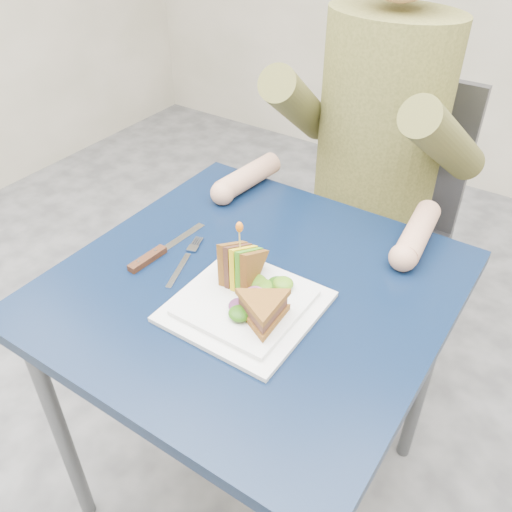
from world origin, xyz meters
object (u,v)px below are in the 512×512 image
Objects in this scene: diner at (382,102)px; fork at (184,262)px; chair at (379,208)px; table at (252,311)px; sandwich_upright at (240,266)px; sandwich_flat at (263,310)px; plate at (246,305)px; knife at (154,255)px.

diner reaches higher than fork.
diner is at bearing -90.00° from chair.
sandwich_upright is (-0.01, -0.03, 0.13)m from table.
chair is at bearing 96.32° from sandwich_flat.
plate is 0.08m from sandwich_upright.
fork is (-0.24, 0.07, -0.04)m from sandwich_flat.
table is 2.88× the size of plate.
sandwich_flat is 0.26m from fork.
sandwich_upright is at bearing 5.53° from knife.
chair reaches higher than knife.
sandwich_flat is (0.09, -0.68, -0.14)m from diner.
table is 0.12m from plate.
table is 4.76× the size of sandwich_flat.
knife is at bearing -106.51° from chair.
fork is at bearing -178.88° from sandwich_upright.
plate is (0.03, -0.66, -0.18)m from diner.
chair is 5.31× the size of fork.
knife is (-0.22, -0.63, -0.18)m from diner.
plate is at bearing -64.61° from table.
diner is at bearing 70.78° from knife.
sandwich_upright is 0.15m from fork.
chair reaches higher than plate.
sandwich_flat reaches higher than plate.
diner reaches higher than sandwich_flat.
sandwich_flat is 1.06× the size of sandwich_upright.
chair is at bearing 92.47° from plate.
plate is at bearing -87.11° from diner.
knife reaches higher than table.
plate is 0.26m from knife.
diner is 0.70m from sandwich_flat.
sandwich_flat is at bearing -47.13° from table.
chair is 0.84m from sandwich_flat.
sandwich_upright is 0.22m from knife.
diner is at bearing 92.89° from plate.
sandwich_upright is at bearing -90.79° from chair.
chair is 0.77m from fork.
diner is (-0.00, 0.59, 0.26)m from table.
diner is 0.70m from knife.
sandwich_flat is 0.71× the size of knife.
sandwich_flat reaches higher than table.
plate is (0.03, -0.77, 0.20)m from chair.
diner is 0.63m from sandwich_upright.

